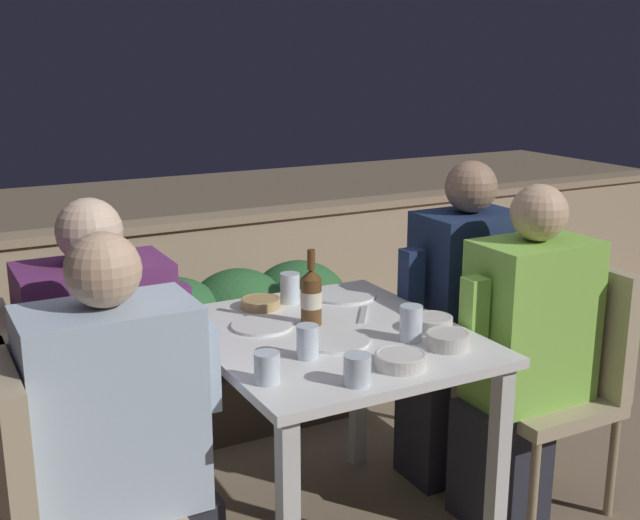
{
  "coord_description": "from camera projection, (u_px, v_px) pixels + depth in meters",
  "views": [
    {
      "loc": [
        -1.15,
        -2.08,
        1.61
      ],
      "look_at": [
        0.0,
        0.07,
        0.97
      ],
      "focal_mm": 45.0,
      "sensor_mm": 36.0,
      "label": 1
    }
  ],
  "objects": [
    {
      "name": "chair_left_near",
      "position": [
        52.0,
        492.0,
        2.03
      ],
      "size": [
        0.43,
        0.42,
        0.89
      ],
      "color": "tan",
      "rests_on": "ground_plane"
    },
    {
      "name": "plate_2",
      "position": [
        262.0,
        326.0,
        2.57
      ],
      "size": [
        0.2,
        0.2,
        0.01
      ],
      "color": "white",
      "rests_on": "dining_table"
    },
    {
      "name": "plate_0",
      "position": [
        336.0,
        341.0,
        2.43
      ],
      "size": [
        0.2,
        0.2,
        0.01
      ],
      "color": "white",
      "rests_on": "dining_table"
    },
    {
      "name": "person_green_blouse",
      "position": [
        522.0,
        356.0,
        2.74
      ],
      "size": [
        0.49,
        0.26,
        1.18
      ],
      "color": "#282833",
      "rests_on": "ground_plane"
    },
    {
      "name": "glass_cup_3",
      "position": [
        267.0,
        368.0,
        2.13
      ],
      "size": [
        0.07,
        0.07,
        0.09
      ],
      "color": "silver",
      "rests_on": "dining_table"
    },
    {
      "name": "person_blue_shirt",
      "position": [
        129.0,
        451.0,
        2.11
      ],
      "size": [
        0.51,
        0.26,
        1.18
      ],
      "color": "#282833",
      "rests_on": "ground_plane"
    },
    {
      "name": "glass_cup_1",
      "position": [
        290.0,
        288.0,
        2.8
      ],
      "size": [
        0.07,
        0.07,
        0.11
      ],
      "color": "silver",
      "rests_on": "dining_table"
    },
    {
      "name": "beer_bottle",
      "position": [
        311.0,
        296.0,
        2.57
      ],
      "size": [
        0.07,
        0.07,
        0.25
      ],
      "color": "brown",
      "rests_on": "dining_table"
    },
    {
      "name": "planter_hedge",
      "position": [
        240.0,
        340.0,
        3.47
      ],
      "size": [
        1.05,
        0.47,
        0.71
      ],
      "color": "brown",
      "rests_on": "ground_plane"
    },
    {
      "name": "bowl_0",
      "position": [
        431.0,
        322.0,
        2.54
      ],
      "size": [
        0.13,
        0.13,
        0.04
      ],
      "color": "beige",
      "rests_on": "dining_table"
    },
    {
      "name": "glass_cup_4",
      "position": [
        308.0,
        342.0,
        2.3
      ],
      "size": [
        0.06,
        0.06,
        0.1
      ],
      "color": "silver",
      "rests_on": "dining_table"
    },
    {
      "name": "bowl_3",
      "position": [
        401.0,
        359.0,
        2.24
      ],
      "size": [
        0.15,
        0.15,
        0.04
      ],
      "color": "silver",
      "rests_on": "dining_table"
    },
    {
      "name": "chair_left_far",
      "position": [
        46.0,
        432.0,
        2.35
      ],
      "size": [
        0.43,
        0.42,
        0.89
      ],
      "color": "tan",
      "rests_on": "ground_plane"
    },
    {
      "name": "parapet_wall",
      "position": [
        169.0,
        296.0,
        4.04
      ],
      "size": [
        9.0,
        0.18,
        0.79
      ],
      "color": "tan",
      "rests_on": "ground_plane"
    },
    {
      "name": "chair_right_far",
      "position": [
        498.0,
        337.0,
        3.12
      ],
      "size": [
        0.43,
        0.42,
        0.89
      ],
      "color": "tan",
      "rests_on": "ground_plane"
    },
    {
      "name": "chair_right_near",
      "position": [
        564.0,
        365.0,
        2.85
      ],
      "size": [
        0.43,
        0.42,
        0.89
      ],
      "color": "tan",
      "rests_on": "ground_plane"
    },
    {
      "name": "person_navy_jumper",
      "position": [
        458.0,
        322.0,
        3.01
      ],
      "size": [
        0.47,
        0.26,
        1.22
      ],
      "color": "#282833",
      "rests_on": "ground_plane"
    },
    {
      "name": "person_purple_stripe",
      "position": [
        112.0,
        394.0,
        2.42
      ],
      "size": [
        0.5,
        0.26,
        1.2
      ],
      "color": "#282833",
      "rests_on": "ground_plane"
    },
    {
      "name": "bowl_1",
      "position": [
        448.0,
        339.0,
        2.38
      ],
      "size": [
        0.13,
        0.13,
        0.05
      ],
      "color": "beige",
      "rests_on": "dining_table"
    },
    {
      "name": "glass_cup_0",
      "position": [
        411.0,
        323.0,
        2.44
      ],
      "size": [
        0.07,
        0.07,
        0.11
      ],
      "color": "silver",
      "rests_on": "dining_table"
    },
    {
      "name": "dining_table",
      "position": [
        330.0,
        364.0,
        2.54
      ],
      "size": [
        0.8,
        0.93,
        0.75
      ],
      "color": "white",
      "rests_on": "ground_plane"
    },
    {
      "name": "plate_1",
      "position": [
        344.0,
        294.0,
        2.89
      ],
      "size": [
        0.24,
        0.24,
        0.01
      ],
      "color": "white",
      "rests_on": "dining_table"
    },
    {
      "name": "glass_cup_2",
      "position": [
        357.0,
        370.0,
        2.12
      ],
      "size": [
        0.07,
        0.07,
        0.08
      ],
      "color": "silver",
      "rests_on": "dining_table"
    },
    {
      "name": "bowl_2",
      "position": [
        261.0,
        302.0,
        2.75
      ],
      "size": [
        0.14,
        0.14,
        0.03
      ],
      "color": "tan",
      "rests_on": "dining_table"
    },
    {
      "name": "fork_0",
      "position": [
        363.0,
        314.0,
        2.68
      ],
      "size": [
        0.11,
        0.15,
        0.01
      ],
      "color": "silver",
      "rests_on": "dining_table"
    }
  ]
}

